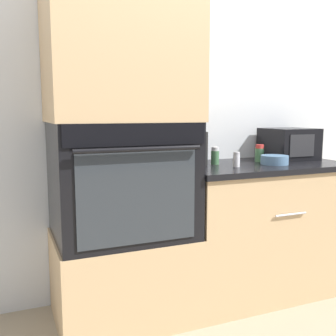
# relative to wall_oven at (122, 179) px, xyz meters

# --- Properties ---
(ground_plane) EXTENTS (12.00, 12.00, 0.00)m
(ground_plane) POSITION_rel_wall_oven_xyz_m (0.39, -0.30, -0.83)
(ground_plane) COLOR gray
(wall_back) EXTENTS (8.00, 0.05, 2.50)m
(wall_back) POSITION_rel_wall_oven_xyz_m (0.39, 0.33, 0.42)
(wall_back) COLOR silver
(wall_back) RESTS_ON ground_plane
(oven_cabinet_base) EXTENTS (0.78, 0.60, 0.50)m
(oven_cabinet_base) POSITION_rel_wall_oven_xyz_m (0.00, 0.00, -0.58)
(oven_cabinet_base) COLOR tan
(oven_cabinet_base) RESTS_ON ground_plane
(wall_oven) EXTENTS (0.76, 0.64, 0.65)m
(wall_oven) POSITION_rel_wall_oven_xyz_m (0.00, 0.00, 0.00)
(wall_oven) COLOR black
(wall_oven) RESTS_ON oven_cabinet_base
(oven_cabinet_upper) EXTENTS (0.78, 0.60, 0.89)m
(oven_cabinet_upper) POSITION_rel_wall_oven_xyz_m (0.00, 0.00, 0.77)
(oven_cabinet_upper) COLOR tan
(oven_cabinet_upper) RESTS_ON wall_oven
(counter_unit) EXTENTS (1.13, 0.63, 0.87)m
(counter_unit) POSITION_rel_wall_oven_xyz_m (0.95, 0.00, -0.39)
(counter_unit) COLOR tan
(counter_unit) RESTS_ON ground_plane
(microwave) EXTENTS (0.33, 0.32, 0.22)m
(microwave) POSITION_rel_wall_oven_xyz_m (1.26, 0.12, 0.15)
(microwave) COLOR black
(microwave) RESTS_ON counter_unit
(knife_block) EXTENTS (0.10, 0.14, 0.26)m
(knife_block) POSITION_rel_wall_oven_xyz_m (0.52, 0.10, 0.15)
(knife_block) COLOR black
(knife_block) RESTS_ON counter_unit
(bowl) EXTENTS (0.18, 0.18, 0.06)m
(bowl) POSITION_rel_wall_oven_xyz_m (0.99, -0.07, 0.07)
(bowl) COLOR #517599
(bowl) RESTS_ON counter_unit
(condiment_jar_near) EXTENTS (0.04, 0.04, 0.09)m
(condiment_jar_near) POSITION_rel_wall_oven_xyz_m (0.70, -0.08, 0.09)
(condiment_jar_near) COLOR silver
(condiment_jar_near) RESTS_ON counter_unit
(condiment_jar_mid) EXTENTS (0.06, 0.06, 0.12)m
(condiment_jar_mid) POSITION_rel_wall_oven_xyz_m (0.99, 0.08, 0.10)
(condiment_jar_mid) COLOR #427047
(condiment_jar_mid) RESTS_ON counter_unit
(condiment_jar_far) EXTENTS (0.05, 0.05, 0.11)m
(condiment_jar_far) POSITION_rel_wall_oven_xyz_m (0.64, 0.07, 0.10)
(condiment_jar_far) COLOR #427047
(condiment_jar_far) RESTS_ON counter_unit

